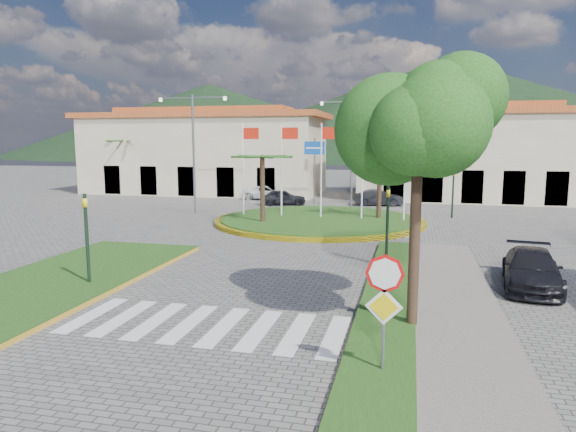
% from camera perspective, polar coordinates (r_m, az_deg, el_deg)
% --- Properties ---
extents(ground, '(160.00, 160.00, 0.00)m').
position_cam_1_polar(ground, '(11.13, -17.89, -18.40)').
color(ground, '#615E5C').
rests_on(ground, ground).
extents(sidewalk_right, '(4.00, 28.00, 0.15)m').
position_cam_1_polar(sidewalk_right, '(11.51, 16.14, -16.97)').
color(sidewalk_right, gray).
rests_on(sidewalk_right, ground).
extents(verge_right, '(1.60, 28.00, 0.18)m').
position_cam_1_polar(verge_right, '(11.50, 9.89, -16.70)').
color(verge_right, '#224513').
rests_on(verge_right, ground).
extents(median_left, '(5.00, 14.00, 0.18)m').
position_cam_1_polar(median_left, '(19.28, -25.23, -7.02)').
color(median_left, '#224513').
rests_on(median_left, ground).
extents(crosswalk, '(8.00, 3.00, 0.01)m').
position_cam_1_polar(crosswalk, '(14.39, -9.43, -11.80)').
color(crosswalk, silver).
rests_on(crosswalk, ground).
extents(roundabout_island, '(12.70, 12.70, 6.00)m').
position_cam_1_polar(roundabout_island, '(31.25, 3.50, -0.45)').
color(roundabout_island, yellow).
rests_on(roundabout_island, ground).
extents(stop_sign, '(0.80, 0.11, 2.65)m').
position_cam_1_polar(stop_sign, '(10.85, 10.64, -8.64)').
color(stop_sign, slate).
rests_on(stop_sign, ground).
extents(deciduous_tree, '(3.60, 3.60, 6.80)m').
position_cam_1_polar(deciduous_tree, '(13.42, 14.31, 9.12)').
color(deciduous_tree, black).
rests_on(deciduous_tree, ground).
extents(traffic_light_left, '(0.15, 0.18, 3.20)m').
position_cam_1_polar(traffic_light_left, '(18.52, -21.48, -1.55)').
color(traffic_light_left, black).
rests_on(traffic_light_left, ground).
extents(traffic_light_right, '(0.15, 0.18, 3.20)m').
position_cam_1_polar(traffic_light_right, '(20.65, 11.00, -0.15)').
color(traffic_light_right, black).
rests_on(traffic_light_right, ground).
extents(traffic_light_far, '(0.18, 0.15, 3.20)m').
position_cam_1_polar(traffic_light_far, '(34.64, 17.87, 2.98)').
color(traffic_light_far, black).
rests_on(traffic_light_far, ground).
extents(direction_sign_west, '(1.60, 0.14, 5.20)m').
position_cam_1_polar(direction_sign_west, '(40.09, 2.96, 6.31)').
color(direction_sign_west, slate).
rests_on(direction_sign_west, ground).
extents(direction_sign_east, '(1.60, 0.14, 5.20)m').
position_cam_1_polar(direction_sign_east, '(39.48, 10.15, 6.16)').
color(direction_sign_east, slate).
rests_on(direction_sign_east, ground).
extents(street_lamp_centre, '(4.80, 0.16, 8.00)m').
position_cam_1_polar(street_lamp_centre, '(38.66, 7.12, 7.62)').
color(street_lamp_centre, slate).
rests_on(street_lamp_centre, ground).
extents(street_lamp_west, '(4.80, 0.16, 8.00)m').
position_cam_1_polar(street_lamp_west, '(35.45, -10.45, 7.49)').
color(street_lamp_west, slate).
rests_on(street_lamp_west, ground).
extents(building_left, '(23.32, 9.54, 8.05)m').
position_cam_1_polar(building_left, '(50.30, -9.18, 7.05)').
color(building_left, '#C3B194').
rests_on(building_left, ground).
extents(building_right, '(19.08, 9.54, 8.05)m').
position_cam_1_polar(building_right, '(46.66, 19.37, 6.60)').
color(building_right, '#C3B194').
rests_on(building_right, ground).
extents(hill_far_west, '(140.00, 140.00, 22.00)m').
position_cam_1_polar(hill_far_west, '(160.33, -8.74, 10.40)').
color(hill_far_west, black).
rests_on(hill_far_west, ground).
extents(hill_far_mid, '(180.00, 180.00, 30.00)m').
position_cam_1_polar(hill_far_mid, '(168.99, 17.12, 11.38)').
color(hill_far_mid, black).
rests_on(hill_far_mid, ground).
extents(hill_near_back, '(110.00, 110.00, 16.00)m').
position_cam_1_polar(hill_near_back, '(139.30, 7.30, 9.52)').
color(hill_near_back, black).
rests_on(hill_near_back, ground).
extents(white_van, '(4.29, 2.30, 1.14)m').
position_cam_1_polar(white_van, '(43.85, -2.32, 2.62)').
color(white_van, silver).
rests_on(white_van, ground).
extents(car_dark_a, '(3.82, 2.48, 1.21)m').
position_cam_1_polar(car_dark_a, '(39.84, -0.57, 2.09)').
color(car_dark_a, black).
rests_on(car_dark_a, ground).
extents(car_dark_b, '(3.82, 1.67, 1.22)m').
position_cam_1_polar(car_dark_b, '(40.12, 10.06, 2.02)').
color(car_dark_b, black).
rests_on(car_dark_b, ground).
extents(car_side_right, '(2.33, 4.56, 1.27)m').
position_cam_1_polar(car_side_right, '(19.30, 25.44, -5.36)').
color(car_side_right, black).
rests_on(car_side_right, ground).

